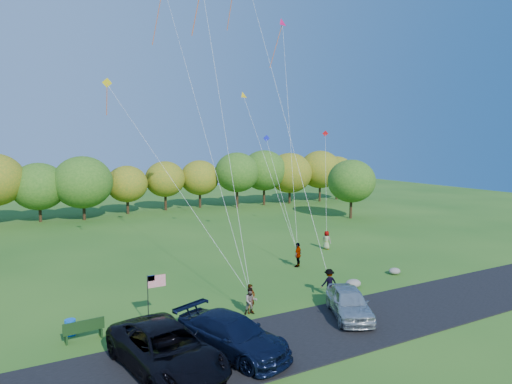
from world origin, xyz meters
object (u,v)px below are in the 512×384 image
minivan_navy (232,335)px  trash_barrel (70,327)px  minivan_dark (166,349)px  minivan_silver (349,302)px  flyer_a (251,299)px  flyer_c (329,282)px  flyer_e (327,240)px  flyer_d (298,255)px  flyer_b (251,301)px  park_bench (84,330)px

minivan_navy → trash_barrel: size_ratio=7.49×
minivan_dark → minivan_silver: (10.76, 0.89, -0.13)m
flyer_a → flyer_c: 5.75m
flyer_c → trash_barrel: (-15.18, 1.62, -0.46)m
minivan_navy → flyer_e: size_ratio=3.59×
minivan_navy → flyer_a: bearing=31.1°
minivan_navy → minivan_silver: 7.67m
minivan_silver → flyer_d: size_ratio=2.49×
minivan_dark → flyer_a: minivan_dark is taller
minivan_dark → flyer_e: minivan_dark is taller
trash_barrel → flyer_a: bearing=-10.8°
minivan_navy → minivan_silver: (7.63, 0.83, -0.05)m
minivan_navy → flyer_b: 4.97m
park_bench → flyer_a: bearing=-8.4°
flyer_d → trash_barrel: 17.86m
flyer_b → flyer_d: (7.86, 6.84, 0.19)m
flyer_e → trash_barrel: size_ratio=2.09×
park_bench → flyer_b: bearing=-9.7°
flyer_c → flyer_d: size_ratio=0.90×
flyer_b → park_bench: flyer_b is taller
minivan_silver → trash_barrel: (-13.87, 5.06, -0.48)m
minivan_silver → flyer_b: minivan_silver is taller
flyer_e → trash_barrel: bearing=81.0°
flyer_c → flyer_e: bearing=-120.1°
flyer_d → flyer_e: 6.62m
flyer_d → flyer_e: bearing=176.9°
minivan_silver → flyer_d: 10.44m
minivan_navy → flyer_a: (3.18, 4.10, -0.09)m
flyer_a → park_bench: (-8.93, 0.72, -0.26)m
flyer_a → park_bench: size_ratio=0.86×
minivan_navy → minivan_silver: bearing=-14.8°
minivan_silver → flyer_b: size_ratio=3.11×
trash_barrel → flyer_b: bearing=-12.1°
flyer_a → flyer_d: 10.21m
minivan_dark → minivan_navy: bearing=-7.4°
flyer_c → flyer_e: flyer_c is taller
minivan_silver → flyer_a: (-4.44, 3.26, -0.04)m
flyer_c → park_bench: size_ratio=0.88×
minivan_dark → park_bench: (-2.62, 4.87, -0.43)m
minivan_navy → flyer_c: 9.90m
flyer_c → trash_barrel: size_ratio=2.15×
minivan_dark → park_bench: minivan_dark is taller
flyer_c → flyer_e: 12.59m
minivan_dark → flyer_d: bearing=29.1°
trash_barrel → flyer_e: bearing=20.4°
minivan_dark → minivan_silver: size_ratio=1.42×
flyer_d → trash_barrel: (-17.18, -4.85, -0.56)m
flyer_a → trash_barrel: size_ratio=2.10×
minivan_navy → flyer_d: (10.93, 10.74, 0.03)m
flyer_b → flyer_d: 10.42m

